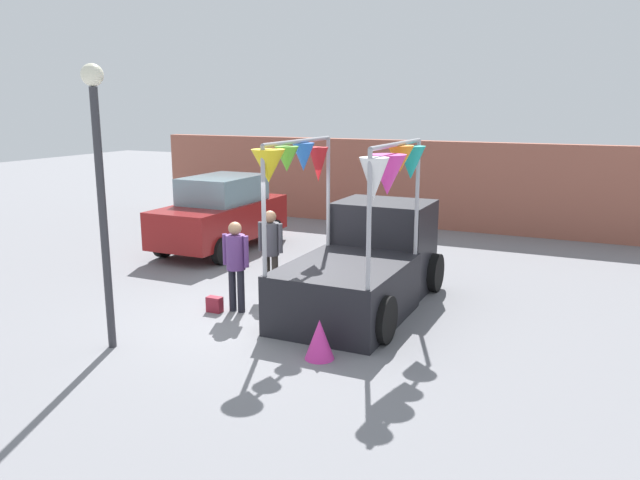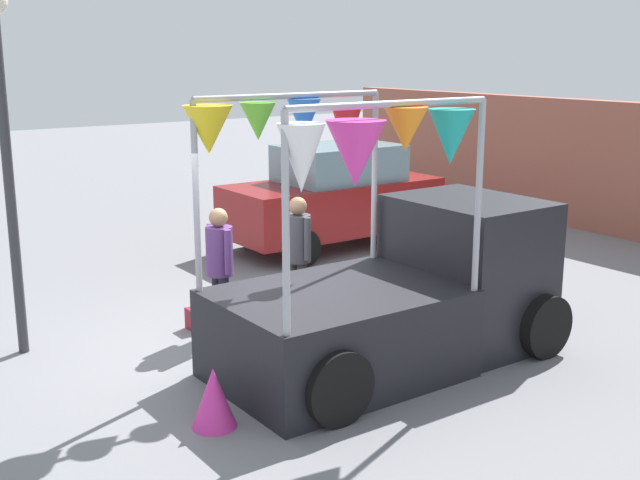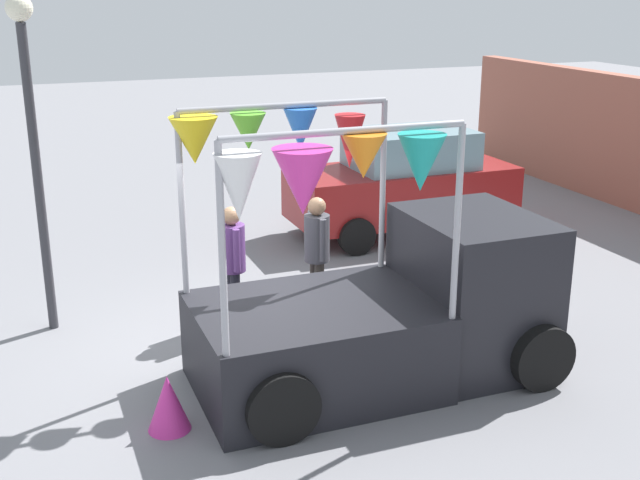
% 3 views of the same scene
% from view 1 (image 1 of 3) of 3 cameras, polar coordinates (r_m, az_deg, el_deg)
% --- Properties ---
extents(ground_plane, '(60.00, 60.00, 0.00)m').
position_cam_1_polar(ground_plane, '(11.10, -4.74, -7.03)').
color(ground_plane, slate).
extents(vendor_truck, '(2.47, 4.14, 3.09)m').
position_cam_1_polar(vendor_truck, '(11.53, 4.26, -1.56)').
color(vendor_truck, black).
rests_on(vendor_truck, ground).
extents(parked_car, '(1.88, 4.00, 1.88)m').
position_cam_1_polar(parked_car, '(16.05, -9.03, 2.43)').
color(parked_car, maroon).
rests_on(parked_car, ground).
extents(person_customer, '(0.53, 0.34, 1.65)m').
position_cam_1_polar(person_customer, '(11.17, -7.71, -1.64)').
color(person_customer, black).
rests_on(person_customer, ground).
extents(person_vendor, '(0.53, 0.34, 1.68)m').
position_cam_1_polar(person_vendor, '(12.09, -4.55, -0.39)').
color(person_vendor, '#2D2823').
rests_on(person_vendor, ground).
extents(handbag, '(0.28, 0.16, 0.28)m').
position_cam_1_polar(handbag, '(11.44, -9.61, -5.83)').
color(handbag, maroon).
rests_on(handbag, ground).
extents(street_lamp, '(0.32, 0.32, 4.23)m').
position_cam_1_polar(street_lamp, '(9.66, -19.52, 6.06)').
color(street_lamp, '#333338').
rests_on(street_lamp, ground).
extents(brick_boundary_wall, '(18.00, 0.36, 2.60)m').
position_cam_1_polar(brick_boundary_wall, '(19.07, 8.89, 5.07)').
color(brick_boundary_wall, '#9E5947').
rests_on(brick_boundary_wall, ground).
extents(folded_kite_bundle_magenta, '(0.50, 0.50, 0.60)m').
position_cam_1_polar(folded_kite_bundle_magenta, '(9.24, -0.05, -9.07)').
color(folded_kite_bundle_magenta, '#D83399').
rests_on(folded_kite_bundle_magenta, ground).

